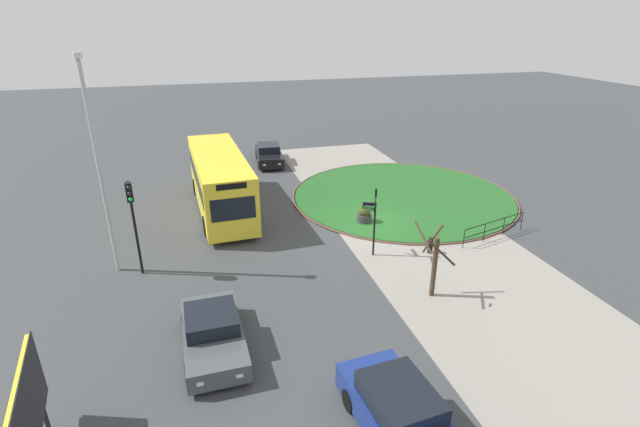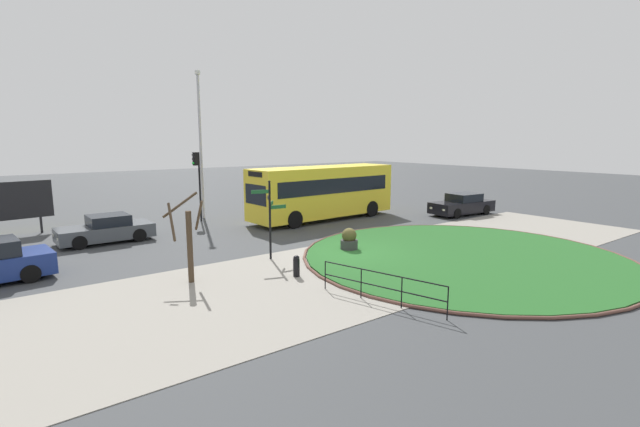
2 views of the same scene
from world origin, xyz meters
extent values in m
plane|color=#3D3F42|center=(0.00, 0.00, 0.00)|extent=(120.00, 120.00, 0.00)
cube|color=gray|center=(0.00, -2.02, 0.01)|extent=(32.00, 7.97, 0.02)
cylinder|color=#235B23|center=(3.46, -3.41, 0.05)|extent=(13.18, 13.18, 0.10)
torus|color=brown|center=(3.46, -3.41, 0.06)|extent=(13.49, 13.49, 0.11)
cylinder|color=black|center=(-3.17, 1.17, 1.59)|extent=(0.09, 0.09, 3.17)
sphere|color=black|center=(-3.17, 1.17, 3.22)|extent=(0.10, 0.10, 0.10)
cube|color=#195128|center=(-3.55, 1.30, 2.83)|extent=(0.67, 0.26, 0.15)
cube|color=black|center=(-3.05, 1.45, 2.53)|extent=(0.24, 0.49, 0.15)
cube|color=#195128|center=(-2.94, 1.43, 2.29)|extent=(0.43, 0.47, 0.15)
cube|color=#195128|center=(-2.79, 1.13, 2.17)|extent=(0.68, 0.10, 0.15)
cylinder|color=black|center=(-3.67, -1.46, 0.32)|extent=(0.24, 0.24, 0.65)
sphere|color=black|center=(-3.67, -1.46, 0.69)|extent=(0.23, 0.23, 0.23)
cube|color=black|center=(-3.14, -5.21, 0.95)|extent=(1.13, 4.05, 0.03)
cube|color=black|center=(-3.14, -5.21, 0.52)|extent=(1.13, 4.05, 0.03)
cylinder|color=black|center=(-3.69, -3.18, 0.48)|extent=(0.04, 0.04, 0.95)
cylinder|color=black|center=(-3.32, -4.53, 0.48)|extent=(0.04, 0.04, 0.95)
cylinder|color=black|center=(-2.95, -5.88, 0.48)|extent=(0.04, 0.04, 0.95)
cylinder|color=black|center=(-2.59, -7.23, 0.48)|extent=(0.04, 0.04, 0.95)
cube|color=yellow|center=(4.29, 7.38, 1.76)|extent=(9.75, 3.01, 2.98)
cube|color=black|center=(4.36, 6.10, 2.18)|extent=(8.47, 0.43, 0.88)
cube|color=black|center=(4.23, 8.66, 2.18)|extent=(8.47, 0.43, 0.88)
cube|color=black|center=(-0.53, 7.15, 1.91)|extent=(0.12, 2.08, 1.10)
cube|color=black|center=(-0.53, 7.15, 3.03)|extent=(0.09, 1.40, 0.28)
cylinder|color=black|center=(1.27, 6.06, 0.50)|extent=(1.01, 0.35, 1.00)
cylinder|color=black|center=(1.16, 8.40, 0.50)|extent=(1.01, 0.35, 1.00)
cylinder|color=black|center=(7.43, 6.36, 0.50)|extent=(1.01, 0.35, 1.00)
cylinder|color=black|center=(7.32, 8.70, 0.50)|extent=(1.01, 0.35, 1.00)
cube|color=#474C51|center=(-7.90, 8.67, 0.50)|extent=(4.26, 1.98, 0.64)
cube|color=black|center=(-7.73, 8.67, 1.07)|extent=(1.81, 1.70, 0.50)
cube|color=#EAEACC|center=(-10.00, 8.05, 0.53)|extent=(0.02, 0.20, 0.12)
cube|color=#EAEACC|center=(-10.03, 9.18, 0.53)|extent=(0.02, 0.20, 0.12)
cylinder|color=black|center=(-9.18, 7.78, 0.32)|extent=(0.65, 0.24, 0.64)
cylinder|color=black|center=(-9.22, 9.49, 0.32)|extent=(0.65, 0.24, 0.64)
cylinder|color=black|center=(-6.57, 7.84, 0.32)|extent=(0.65, 0.24, 0.64)
cylinder|color=black|center=(-6.61, 9.56, 0.32)|extent=(0.65, 0.24, 0.64)
cylinder|color=black|center=(-11.39, 3.54, 0.32)|extent=(0.66, 0.28, 0.64)
cylinder|color=black|center=(-11.54, 5.20, 0.32)|extent=(0.66, 0.28, 0.64)
cube|color=black|center=(12.61, 3.22, 0.53)|extent=(4.66, 2.14, 0.71)
cube|color=black|center=(12.79, 3.21, 1.15)|extent=(2.10, 1.72, 0.51)
cube|color=#EAEACC|center=(10.30, 2.88, 0.57)|extent=(0.04, 0.20, 0.12)
cube|color=#EAEACC|center=(10.38, 3.94, 0.57)|extent=(0.04, 0.20, 0.12)
cylinder|color=black|center=(11.14, 2.54, 0.32)|extent=(0.66, 0.27, 0.64)
cylinder|color=black|center=(11.27, 4.14, 0.32)|extent=(0.66, 0.27, 0.64)
cylinder|color=black|center=(13.94, 2.30, 0.32)|extent=(0.66, 0.27, 0.64)
cylinder|color=black|center=(14.07, 3.90, 0.32)|extent=(0.66, 0.27, 0.64)
cylinder|color=black|center=(-2.00, 11.29, 2.08)|extent=(0.11, 0.11, 4.15)
cube|color=black|center=(-2.21, 11.26, 3.76)|extent=(0.29, 0.29, 0.78)
sphere|color=black|center=(-2.36, 11.24, 4.01)|extent=(0.16, 0.16, 0.16)
sphere|color=black|center=(-2.36, 11.24, 3.76)|extent=(0.16, 0.16, 0.16)
sphere|color=green|center=(-2.36, 11.24, 3.52)|extent=(0.16, 0.16, 0.16)
cylinder|color=#B7B7BC|center=(-1.42, 12.33, 4.37)|extent=(0.16, 0.16, 8.75)
cylinder|color=silver|center=(-1.42, 12.33, 8.87)|extent=(0.32, 0.32, 0.22)
cylinder|color=black|center=(-10.12, 13.13, 0.91)|extent=(0.12, 0.12, 1.82)
cylinder|color=#383838|center=(0.33, 0.28, 0.25)|extent=(0.77, 0.77, 0.50)
sphere|color=#4C4723|center=(0.33, 0.28, 0.71)|extent=(0.65, 0.65, 0.65)
cylinder|color=#423323|center=(-6.94, 0.20, 1.25)|extent=(0.20, 0.20, 2.51)
cylinder|color=#423323|center=(-6.58, 0.18, 2.32)|extent=(0.13, 0.80, 1.13)
cylinder|color=#423323|center=(-6.98, 0.82, 2.66)|extent=(1.30, 0.17, 0.82)
cylinder|color=#423323|center=(-7.49, 0.30, 2.19)|extent=(0.31, 1.17, 1.15)
camera|label=1|loc=(-20.88, 8.69, 10.17)|focal=26.23mm
camera|label=2|loc=(-12.42, -14.46, 4.91)|focal=25.25mm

